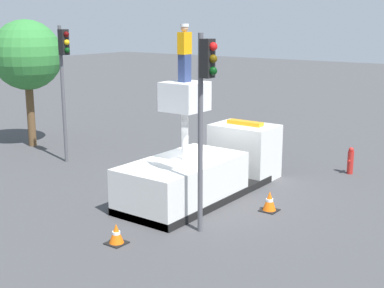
% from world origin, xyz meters
% --- Properties ---
extents(ground_plane, '(120.00, 120.00, 0.00)m').
position_xyz_m(ground_plane, '(0.00, 0.00, 0.00)').
color(ground_plane, '#424244').
extents(bucket_truck, '(6.83, 2.35, 3.92)m').
position_xyz_m(bucket_truck, '(0.38, 0.00, 0.86)').
color(bucket_truck, black).
rests_on(bucket_truck, ground).
extents(worker, '(0.40, 0.26, 1.75)m').
position_xyz_m(worker, '(-0.69, 0.00, 4.80)').
color(worker, navy).
rests_on(worker, bucket_truck).
extents(traffic_light_pole, '(0.34, 0.57, 5.45)m').
position_xyz_m(traffic_light_pole, '(-2.33, -1.91, 3.85)').
color(traffic_light_pole, '#515156').
rests_on(traffic_light_pole, ground).
extents(traffic_light_across, '(0.34, 0.57, 5.56)m').
position_xyz_m(traffic_light_across, '(0.49, 6.98, 3.93)').
color(traffic_light_across, '#515156').
rests_on(traffic_light_across, ground).
extents(fire_hydrant, '(0.47, 0.23, 1.04)m').
position_xyz_m(fire_hydrant, '(5.76, -3.07, 0.51)').
color(fire_hydrant, '#B2231E').
rests_on(fire_hydrant, ground).
extents(traffic_cone_rear, '(0.50, 0.50, 0.56)m').
position_xyz_m(traffic_cone_rear, '(-4.35, -0.50, 0.26)').
color(traffic_cone_rear, black).
rests_on(traffic_cone_rear, ground).
extents(traffic_cone_curbside, '(0.52, 0.52, 0.64)m').
position_xyz_m(traffic_cone_curbside, '(0.27, -2.55, 0.30)').
color(traffic_cone_curbside, black).
rests_on(traffic_cone_curbside, ground).
extents(tree_left_bg, '(3.17, 3.17, 5.82)m').
position_xyz_m(tree_left_bg, '(1.47, 10.63, 4.20)').
color(tree_left_bg, brown).
rests_on(tree_left_bg, ground).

